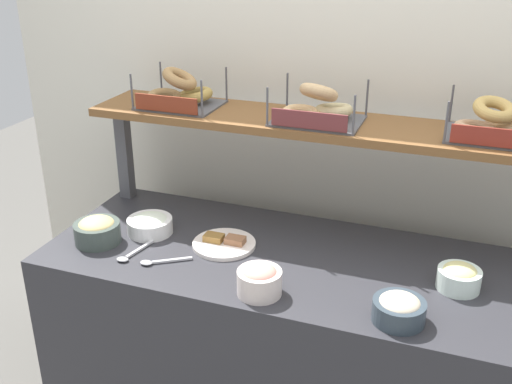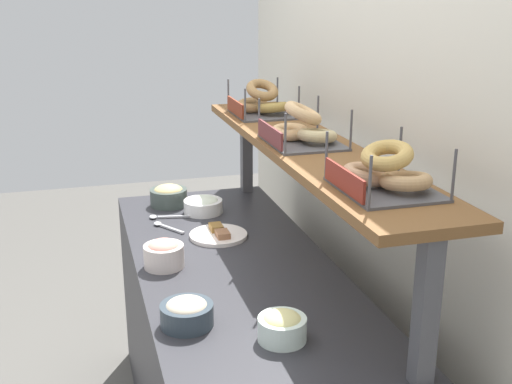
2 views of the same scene
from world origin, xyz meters
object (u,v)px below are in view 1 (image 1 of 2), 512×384
Objects in this scene: bowl_hummus at (97,230)px; serving_plate_white at (224,243)px; serving_spoon_by_edge at (158,262)px; bagel_basket_plain at (317,109)px; bowl_cream_cheese at (150,224)px; bagel_basket_everything at (180,94)px; bowl_egg_salad at (459,277)px; bagel_basket_sesame at (491,125)px; bowl_lox_spread at (259,280)px; bowl_tuna_salad at (399,309)px; serving_spoon_near_plate at (130,255)px.

bowl_hummus is 0.47m from serving_plate_white.
serving_spoon_by_edge is 0.78m from bagel_basket_plain.
bowl_cream_cheese is 0.55× the size of bagel_basket_plain.
bowl_hummus reaches higher than bowl_cream_cheese.
bowl_egg_salad is at bearing -13.54° from bagel_basket_everything.
bowl_hummus is 0.54× the size of bagel_basket_plain.
bowl_hummus is at bearing -174.23° from bowl_egg_salad.
bagel_basket_everything is 1.04× the size of bagel_basket_sesame.
bowl_lox_spread is 1.03× the size of bowl_egg_salad.
bowl_tuna_salad is at bearing -51.02° from bagel_basket_plain.
serving_spoon_near_plate is 0.12m from serving_spoon_by_edge.
bowl_hummus is at bearing -162.77° from bagel_basket_sesame.
bowl_lox_spread is 0.84m from bagel_basket_everything.
bowl_lox_spread is 0.62× the size of serving_plate_white.
bagel_basket_plain reaches higher than bowl_hummus.
serving_plate_white is 0.26m from serving_spoon_by_edge.
bowl_lox_spread is at bearing -157.43° from bowl_egg_salad.
bagel_basket_plain reaches higher than serving_plate_white.
bowl_tuna_salad is 0.99× the size of serving_spoon_by_edge.
bowl_egg_salad is 0.51m from bagel_basket_sesame.
bagel_basket_sesame is (0.19, 0.52, 0.43)m from bowl_tuna_salad.
bowl_hummus is 0.73× the size of serving_plate_white.
bowl_tuna_salad is (0.44, 0.01, -0.01)m from bowl_lox_spread.
bagel_basket_everything is at bearing 90.63° from serving_spoon_near_plate.
bowl_egg_salad is at bearing -24.39° from bagel_basket_plain.
bagel_basket_everything is (-0.95, 0.51, 0.44)m from bowl_tuna_salad.
bowl_egg_salad is 1.12m from serving_spoon_near_plate.
bowl_cream_cheese is 0.57× the size of bagel_basket_everything.
bowl_lox_spread is at bearing -44.85° from bagel_basket_everything.
bowl_egg_salad reaches higher than serving_spoon_near_plate.
bowl_cream_cheese is 1.19× the size of bowl_lox_spread.
bowl_cream_cheese reaches higher than serving_spoon_near_plate.
bagel_basket_plain is (0.43, 0.44, 0.47)m from serving_spoon_by_edge.
bowl_lox_spread is 0.66m from bagel_basket_plain.
bowl_egg_salad is 0.88× the size of bowl_tuna_salad.
bowl_tuna_salad is at bearing -109.98° from bagel_basket_sesame.
serving_plate_white is at bearing -162.23° from bagel_basket_sesame.
bowl_hummus reaches higher than bowl_tuna_salad.
bagel_basket_plain is at bearing 23.21° from bowl_cream_cheese.
serving_spoon_by_edge is 0.67m from bagel_basket_everything.
bowl_hummus is (-0.15, -0.13, 0.01)m from bowl_cream_cheese.
bowl_lox_spread is 0.44m from bowl_tuna_salad.
bagel_basket_everything is at bearing 104.67° from serving_spoon_by_edge.
bowl_lox_spread is 0.90× the size of serving_spoon_by_edge.
serving_spoon_near_plate is 0.55× the size of bagel_basket_plain.
bowl_cream_cheese is at bearing 42.78° from bowl_hummus.
serving_spoon_near_plate is 0.58× the size of bagel_basket_everything.
bagel_basket_sesame reaches higher than serving_plate_white.
serving_spoon_by_edge is at bearing -4.66° from serving_spoon_near_plate.
serving_plate_white is 0.59m from bagel_basket_plain.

